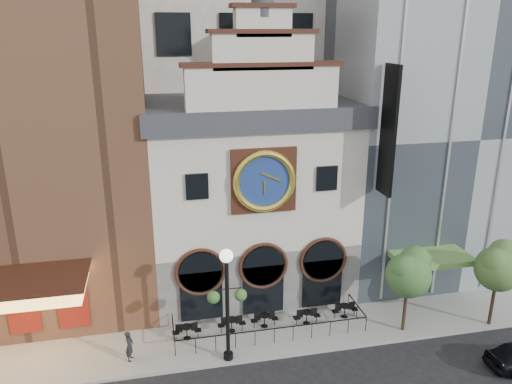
{
  "coord_description": "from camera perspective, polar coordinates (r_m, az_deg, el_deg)",
  "views": [
    {
      "loc": [
        -5.8,
        -21.16,
        16.4
      ],
      "look_at": [
        0.02,
        6.0,
        7.22
      ],
      "focal_mm": 35.0,
      "sensor_mm": 36.0,
      "label": 1
    }
  ],
  "objects": [
    {
      "name": "theater_building",
      "position": [
        32.17,
        -25.33,
        9.79
      ],
      "size": [
        14.0,
        15.6,
        25.0
      ],
      "color": "brown",
      "rests_on": "ground"
    },
    {
      "name": "tree_left",
      "position": [
        28.71,
        17.1,
        -8.68
      ],
      "size": [
        2.57,
        2.47,
        4.95
      ],
      "color": "#382619",
      "rests_on": "sidewalk"
    },
    {
      "name": "bistro_3",
      "position": [
        29.68,
        5.81,
        -13.95
      ],
      "size": [
        1.58,
        0.68,
        0.9
      ],
      "color": "black",
      "rests_on": "sidewalk"
    },
    {
      "name": "sidewalk",
      "position": [
        29.33,
        1.45,
        -15.55
      ],
      "size": [
        44.0,
        5.0,
        0.15
      ],
      "primitive_type": "cube",
      "color": "gray",
      "rests_on": "ground"
    },
    {
      "name": "tree_right",
      "position": [
        31.03,
        26.01,
        -7.51
      ],
      "size": [
        2.64,
        2.54,
        5.08
      ],
      "color": "#382619",
      "rests_on": "sidewalk"
    },
    {
      "name": "clock_building",
      "position": [
        31.12,
        -0.74,
        0.09
      ],
      "size": [
        12.6,
        8.78,
        18.65
      ],
      "color": "#605E5B",
      "rests_on": "ground"
    },
    {
      "name": "bistro_1",
      "position": [
        28.91,
        -2.8,
        -14.83
      ],
      "size": [
        1.58,
        0.68,
        0.9
      ],
      "color": "black",
      "rests_on": "sidewalk"
    },
    {
      "name": "retail_building",
      "position": [
        36.92,
        18.89,
        7.55
      ],
      "size": [
        14.0,
        14.4,
        20.0
      ],
      "color": "gray",
      "rests_on": "ground"
    },
    {
      "name": "bistro_0",
      "position": [
        28.56,
        -7.91,
        -15.48
      ],
      "size": [
        1.58,
        0.68,
        0.9
      ],
      "color": "black",
      "rests_on": "sidewalk"
    },
    {
      "name": "ground",
      "position": [
        27.4,
        2.73,
        -18.52
      ],
      "size": [
        120.0,
        120.0,
        0.0
      ],
      "primitive_type": "plane",
      "color": "black",
      "rests_on": "ground"
    },
    {
      "name": "lamppost",
      "position": [
        25.09,
        -3.33,
        -11.45
      ],
      "size": [
        1.98,
        0.68,
        6.18
      ],
      "rotation": [
        0.0,
        0.0,
        -0.04
      ],
      "color": "black",
      "rests_on": "sidewalk"
    },
    {
      "name": "cafe_railing",
      "position": [
        29.04,
        1.45,
        -14.69
      ],
      "size": [
        10.6,
        2.6,
        0.9
      ],
      "primitive_type": null,
      "color": "black",
      "rests_on": "sidewalk"
    },
    {
      "name": "bistro_4",
      "position": [
        30.57,
        10.11,
        -13.13
      ],
      "size": [
        1.58,
        0.68,
        0.9
      ],
      "color": "black",
      "rests_on": "sidewalk"
    },
    {
      "name": "bistro_2",
      "position": [
        29.28,
        0.97,
        -14.35
      ],
      "size": [
        1.58,
        0.68,
        0.9
      ],
      "color": "black",
      "rests_on": "sidewalk"
    },
    {
      "name": "pedestrian",
      "position": [
        27.36,
        -14.26,
        -16.68
      ],
      "size": [
        0.54,
        0.68,
        1.65
      ],
      "primitive_type": "imported",
      "rotation": [
        0.0,
        0.0,
        1.31
      ],
      "color": "black",
      "rests_on": "sidewalk"
    }
  ]
}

